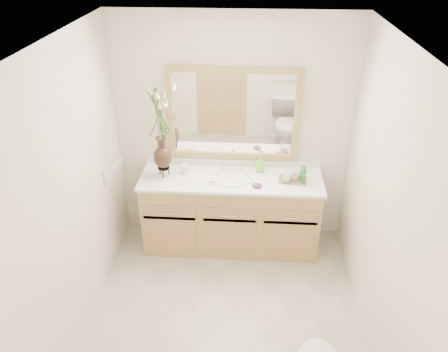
# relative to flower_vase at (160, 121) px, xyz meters

# --- Properties ---
(floor) EXTENTS (2.60, 2.60, 0.00)m
(floor) POSITION_rel_flower_vase_xyz_m (0.68, -1.03, -1.43)
(floor) COLOR #BBB19F
(floor) RESTS_ON ground
(ceiling) EXTENTS (2.40, 2.60, 0.02)m
(ceiling) POSITION_rel_flower_vase_xyz_m (0.68, -1.03, 0.97)
(ceiling) COLOR white
(ceiling) RESTS_ON wall_back
(wall_back) EXTENTS (2.40, 0.02, 2.40)m
(wall_back) POSITION_rel_flower_vase_xyz_m (0.68, 0.27, -0.23)
(wall_back) COLOR white
(wall_back) RESTS_ON floor
(wall_front) EXTENTS (2.40, 0.02, 2.40)m
(wall_front) POSITION_rel_flower_vase_xyz_m (0.68, -2.33, -0.23)
(wall_front) COLOR white
(wall_front) RESTS_ON floor
(wall_left) EXTENTS (0.02, 2.60, 2.40)m
(wall_left) POSITION_rel_flower_vase_xyz_m (-0.52, -1.03, -0.23)
(wall_left) COLOR white
(wall_left) RESTS_ON floor
(wall_right) EXTENTS (0.02, 2.60, 2.40)m
(wall_right) POSITION_rel_flower_vase_xyz_m (1.88, -1.03, -0.23)
(wall_right) COLOR white
(wall_right) RESTS_ON floor
(vanity) EXTENTS (1.80, 0.55, 0.80)m
(vanity) POSITION_rel_flower_vase_xyz_m (0.68, -0.01, -1.03)
(vanity) COLOR tan
(vanity) RESTS_ON floor
(counter) EXTENTS (1.84, 0.57, 0.03)m
(counter) POSITION_rel_flower_vase_xyz_m (0.68, -0.01, -0.61)
(counter) COLOR white
(counter) RESTS_ON vanity
(sink) EXTENTS (0.38, 0.34, 0.23)m
(sink) POSITION_rel_flower_vase_xyz_m (0.68, -0.03, -0.65)
(sink) COLOR white
(sink) RESTS_ON counter
(mirror) EXTENTS (1.32, 0.04, 0.97)m
(mirror) POSITION_rel_flower_vase_xyz_m (0.68, 0.25, -0.02)
(mirror) COLOR white
(mirror) RESTS_ON wall_back
(switch_plate) EXTENTS (0.02, 0.12, 0.12)m
(switch_plate) POSITION_rel_flower_vase_xyz_m (-0.50, -0.26, -0.45)
(switch_plate) COLOR white
(switch_plate) RESTS_ON wall_left
(flower_vase) EXTENTS (0.21, 0.21, 0.88)m
(flower_vase) POSITION_rel_flower_vase_xyz_m (0.00, 0.00, 0.00)
(flower_vase) COLOR black
(flower_vase) RESTS_ON counter
(tumbler) EXTENTS (0.08, 0.08, 0.10)m
(tumbler) POSITION_rel_flower_vase_xyz_m (0.21, 0.06, -0.55)
(tumbler) COLOR white
(tumbler) RESTS_ON counter
(soap_dish) EXTENTS (0.11, 0.11, 0.04)m
(soap_dish) POSITION_rel_flower_vase_xyz_m (0.51, -0.13, -0.58)
(soap_dish) COLOR white
(soap_dish) RESTS_ON counter
(soap_bottle) EXTENTS (0.07, 0.08, 0.15)m
(soap_bottle) POSITION_rel_flower_vase_xyz_m (0.97, 0.15, -0.52)
(soap_bottle) COLOR #7CEE38
(soap_bottle) RESTS_ON counter
(purple_dish) EXTENTS (0.10, 0.08, 0.04)m
(purple_dish) POSITION_rel_flower_vase_xyz_m (0.94, -0.16, -0.58)
(purple_dish) COLOR #602570
(purple_dish) RESTS_ON counter
(tray) EXTENTS (0.29, 0.21, 0.01)m
(tray) POSITION_rel_flower_vase_xyz_m (1.29, -0.02, -0.59)
(tray) COLOR brown
(tray) RESTS_ON counter
(mug_left) EXTENTS (0.13, 0.12, 0.10)m
(mug_left) POSITION_rel_flower_vase_xyz_m (1.23, -0.05, -0.53)
(mug_left) COLOR white
(mug_left) RESTS_ON tray
(mug_right) EXTENTS (0.15, 0.15, 0.11)m
(mug_right) POSITION_rel_flower_vase_xyz_m (1.32, 0.00, -0.53)
(mug_right) COLOR white
(mug_right) RESTS_ON tray
(goblet_front) EXTENTS (0.07, 0.07, 0.16)m
(goblet_front) POSITION_rel_flower_vase_xyz_m (1.39, -0.07, -0.48)
(goblet_front) COLOR #27752D
(goblet_front) RESTS_ON tray
(goblet_back) EXTENTS (0.06, 0.06, 0.13)m
(goblet_back) POSITION_rel_flower_vase_xyz_m (1.40, 0.04, -0.49)
(goblet_back) COLOR #27752D
(goblet_back) RESTS_ON tray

